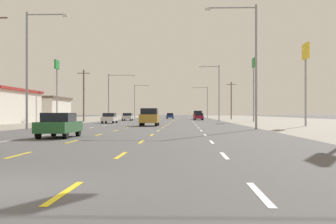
# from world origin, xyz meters

# --- Properties ---
(ground_plane) EXTENTS (572.00, 572.00, 0.00)m
(ground_plane) POSITION_xyz_m (0.00, 66.00, 0.00)
(ground_plane) COLOR #4C4C4F
(lot_apron_left) EXTENTS (28.00, 440.00, 0.01)m
(lot_apron_left) POSITION_xyz_m (-24.75, 66.00, 0.00)
(lot_apron_left) COLOR gray
(lot_apron_left) RESTS_ON ground
(lot_apron_right) EXTENTS (28.00, 440.00, 0.01)m
(lot_apron_right) POSITION_xyz_m (24.75, 66.00, 0.00)
(lot_apron_right) COLOR gray
(lot_apron_right) RESTS_ON ground
(lane_markings) EXTENTS (10.64, 227.60, 0.01)m
(lane_markings) POSITION_xyz_m (0.00, 104.50, 0.01)
(lane_markings) COLOR white
(lane_markings) RESTS_ON ground
(signal_span_wire) EXTENTS (26.18, 0.53, 9.93)m
(signal_span_wire) POSITION_xyz_m (0.40, 11.54, 6.02)
(signal_span_wire) COLOR brown
(signal_span_wire) RESTS_ON ground
(sedan_inner_left_nearest) EXTENTS (1.80, 4.50, 1.46)m
(sedan_inner_left_nearest) POSITION_xyz_m (-3.48, 18.59, 0.76)
(sedan_inner_left_nearest) COLOR #235B2D
(sedan_inner_left_nearest) RESTS_ON ground
(suv_center_turn_near) EXTENTS (1.98, 4.90, 1.98)m
(suv_center_turn_near) POSITION_xyz_m (-0.05, 44.01, 1.03)
(suv_center_turn_near) COLOR #B28C33
(suv_center_turn_near) RESTS_ON ground
(sedan_far_left_mid) EXTENTS (1.80, 4.50, 1.46)m
(sedan_far_left_mid) POSITION_xyz_m (-6.83, 58.02, 0.76)
(sedan_far_left_mid) COLOR white
(sedan_far_left_mid) RESTS_ON ground
(sedan_far_left_midfar) EXTENTS (1.80, 4.50, 1.46)m
(sedan_far_left_midfar) POSITION_xyz_m (-7.03, 81.00, 0.76)
(sedan_far_left_midfar) COLOR silver
(sedan_far_left_midfar) RESTS_ON ground
(sedan_far_right_far) EXTENTS (1.80, 4.50, 1.46)m
(sedan_far_right_far) POSITION_xyz_m (6.81, 88.13, 0.76)
(sedan_far_right_far) COLOR maroon
(sedan_far_right_far) RESTS_ON ground
(suv_far_right_farther) EXTENTS (1.98, 4.90, 1.98)m
(suv_far_right_farther) POSITION_xyz_m (6.82, 97.70, 1.03)
(suv_far_right_farther) COLOR maroon
(suv_far_right_farther) RESTS_ON ground
(sedan_center_turn_farthest) EXTENTS (1.80, 4.50, 1.46)m
(sedan_center_turn_farthest) POSITION_xyz_m (0.13, 111.83, 0.76)
(sedan_center_turn_farthest) COLOR navy
(sedan_center_turn_farthest) RESTS_ON ground
(storefront_left_row_2) EXTENTS (10.25, 14.45, 4.53)m
(storefront_left_row_2) POSITION_xyz_m (-24.36, 80.58, 2.29)
(storefront_left_row_2) COLOR silver
(storefront_left_row_2) RESTS_ON ground
(pole_sign_left_row_2) EXTENTS (0.24, 2.36, 10.20)m
(pole_sign_left_row_2) POSITION_xyz_m (-17.20, 68.16, 7.76)
(pole_sign_left_row_2) COLOR gray
(pole_sign_left_row_2) RESTS_ON ground
(pole_sign_right_row_1) EXTENTS (0.24, 2.45, 9.14)m
(pole_sign_right_row_1) POSITION_xyz_m (17.23, 43.61, 7.08)
(pole_sign_right_row_1) COLOR gray
(pole_sign_right_row_1) RESTS_ON ground
(pole_sign_right_row_2) EXTENTS (0.24, 2.69, 10.61)m
(pole_sign_right_row_2) POSITION_xyz_m (15.36, 70.06, 8.22)
(pole_sign_right_row_2) COLOR gray
(pole_sign_right_row_2) RESTS_ON ground
(streetlight_left_row_0) EXTENTS (3.79, 0.26, 10.46)m
(streetlight_left_row_0) POSITION_xyz_m (-9.81, 32.56, 5.97)
(streetlight_left_row_0) COLOR gray
(streetlight_left_row_0) RESTS_ON ground
(streetlight_right_row_0) EXTENTS (4.57, 0.26, 10.94)m
(streetlight_right_row_0) POSITION_xyz_m (9.71, 32.56, 6.31)
(streetlight_right_row_0) COLOR gray
(streetlight_right_row_0) RESTS_ON ground
(streetlight_left_row_1) EXTENTS (5.00, 0.26, 8.69)m
(streetlight_left_row_1) POSITION_xyz_m (-9.54, 77.51, 5.19)
(streetlight_left_row_1) COLOR gray
(streetlight_left_row_1) RESTS_ON ground
(streetlight_right_row_1) EXTENTS (3.83, 0.26, 10.22)m
(streetlight_right_row_1) POSITION_xyz_m (9.80, 77.51, 5.85)
(streetlight_right_row_1) COLOR gray
(streetlight_right_row_1) RESTS_ON ground
(streetlight_left_row_2) EXTENTS (4.20, 0.26, 9.43)m
(streetlight_left_row_2) POSITION_xyz_m (-9.71, 122.46, 5.49)
(streetlight_left_row_2) COLOR gray
(streetlight_left_row_2) RESTS_ON ground
(streetlight_right_row_2) EXTENTS (4.40, 0.26, 8.79)m
(streetlight_right_row_2) POSITION_xyz_m (9.65, 122.46, 5.18)
(streetlight_right_row_2) COLOR gray
(streetlight_right_row_2) RESTS_ON ground
(utility_pole_left_row_1) EXTENTS (2.20, 0.26, 8.84)m
(utility_pole_left_row_1) POSITION_xyz_m (-13.32, 70.82, 4.61)
(utility_pole_left_row_1) COLOR brown
(utility_pole_left_row_1) RESTS_ON ground
(utility_pole_right_row_2) EXTENTS (2.20, 0.26, 8.73)m
(utility_pole_right_row_2) POSITION_xyz_m (14.70, 101.40, 4.56)
(utility_pole_right_row_2) COLOR brown
(utility_pole_right_row_2) RESTS_ON ground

